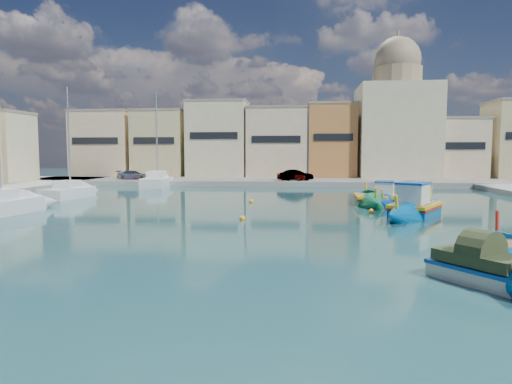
% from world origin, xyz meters
% --- Properties ---
extents(ground, '(160.00, 160.00, 0.00)m').
position_xyz_m(ground, '(0.00, 0.00, 0.00)').
color(ground, '#113134').
rests_on(ground, ground).
extents(north_quay, '(80.00, 8.00, 0.60)m').
position_xyz_m(north_quay, '(0.00, 32.00, 0.30)').
color(north_quay, gray).
rests_on(north_quay, ground).
extents(north_townhouses, '(83.20, 7.87, 10.19)m').
position_xyz_m(north_townhouses, '(6.68, 39.36, 5.00)').
color(north_townhouses, beige).
rests_on(north_townhouses, ground).
extents(church_block, '(10.00, 10.00, 19.10)m').
position_xyz_m(church_block, '(10.00, 40.00, 8.41)').
color(church_block, beige).
rests_on(church_block, ground).
extents(parked_cars, '(23.67, 2.30, 1.26)m').
position_xyz_m(parked_cars, '(-10.14, 30.50, 1.19)').
color(parked_cars, '#4C1919').
rests_on(parked_cars, north_quay).
extents(luzzu_turquoise_cabin, '(6.90, 9.97, 3.27)m').
position_xyz_m(luzzu_turquoise_cabin, '(4.67, 6.13, 0.39)').
color(luzzu_turquoise_cabin, '#00569D').
rests_on(luzzu_turquoise_cabin, ground).
extents(luzzu_blue_cabin, '(3.60, 7.87, 2.71)m').
position_xyz_m(luzzu_blue_cabin, '(3.95, 12.55, 0.33)').
color(luzzu_blue_cabin, '#0036A3').
rests_on(luzzu_blue_cabin, ground).
extents(luzzu_green, '(2.30, 8.30, 2.60)m').
position_xyz_m(luzzu_green, '(2.78, 11.91, 0.28)').
color(luzzu_green, '#0A6F3F').
rests_on(luzzu_green, ground).
extents(luzzu_blue_south, '(4.82, 9.85, 2.78)m').
position_xyz_m(luzzu_blue_south, '(4.64, -6.88, 0.29)').
color(luzzu_blue_south, '#0058AB').
rests_on(luzzu_blue_south, ground).
extents(tender_near, '(2.98, 3.25, 1.42)m').
position_xyz_m(tender_near, '(3.11, -8.62, 0.44)').
color(tender_near, beige).
rests_on(tender_near, ground).
extents(yacht_north, '(3.32, 9.03, 11.79)m').
position_xyz_m(yacht_north, '(-18.88, 29.00, 0.46)').
color(yacht_north, white).
rests_on(yacht_north, ground).
extents(yacht_midnorth, '(3.02, 7.39, 10.18)m').
position_xyz_m(yacht_midnorth, '(-21.97, 15.46, 0.40)').
color(yacht_midnorth, white).
rests_on(yacht_midnorth, ground).
extents(yacht_mid, '(3.59, 8.94, 10.96)m').
position_xyz_m(yacht_mid, '(-20.99, 5.34, 0.43)').
color(yacht_mid, white).
rests_on(yacht_mid, ground).
extents(mooring_buoys, '(21.46, 21.31, 0.36)m').
position_xyz_m(mooring_buoys, '(2.87, 4.92, 0.08)').
color(mooring_buoys, yellow).
rests_on(mooring_buoys, ground).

